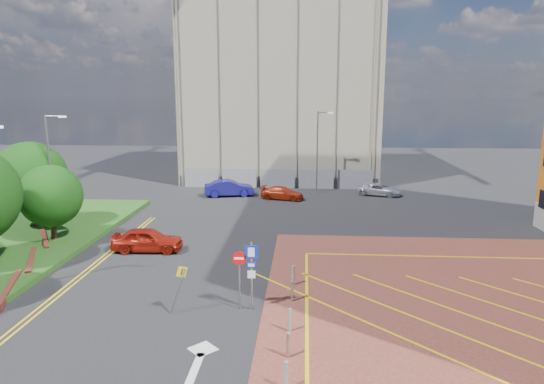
# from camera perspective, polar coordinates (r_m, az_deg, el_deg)

# --- Properties ---
(ground) EXTENTS (140.00, 140.00, 0.00)m
(ground) POSITION_cam_1_polar(r_m,az_deg,el_deg) (21.89, -4.03, -14.69)
(ground) COLOR black
(ground) RESTS_ON ground
(retaining_wall) EXTENTS (6.06, 20.33, 0.40)m
(retaining_wall) POSITION_cam_1_polar(r_m,az_deg,el_deg) (27.63, -28.84, -10.00)
(retaining_wall) COLOR maroon
(retaining_wall) RESTS_ON ground
(tree_c) EXTENTS (4.00, 4.00, 4.90)m
(tree_c) POSITION_cam_1_polar(r_m,az_deg,el_deg) (34.28, -24.59, -0.42)
(tree_c) COLOR #3D2B1C
(tree_c) RESTS_ON grass_bed
(tree_d) EXTENTS (5.00, 5.00, 6.08)m
(tree_d) POSITION_cam_1_polar(r_m,az_deg,el_deg) (38.21, -26.52, 1.57)
(tree_d) COLOR #3D2B1C
(tree_d) RESTS_ON grass_bed
(lamp_left_far) EXTENTS (1.53, 0.16, 8.00)m
(lamp_left_far) POSITION_cam_1_polar(r_m,az_deg,el_deg) (36.21, -24.58, 2.53)
(lamp_left_far) COLOR #9EA0A8
(lamp_left_far) RESTS_ON grass_bed
(lamp_back) EXTENTS (1.53, 0.16, 8.00)m
(lamp_back) POSITION_cam_1_polar(r_m,az_deg,el_deg) (47.76, 5.44, 5.08)
(lamp_back) COLOR #9EA0A8
(lamp_back) RESTS_ON ground
(sign_cluster) EXTENTS (1.17, 0.12, 3.20)m
(sign_cluster) POSITION_cam_1_polar(r_m,az_deg,el_deg) (21.98, -2.97, -9.02)
(sign_cluster) COLOR #9EA0A8
(sign_cluster) RESTS_ON ground
(warning_sign) EXTENTS (0.84, 0.43, 2.24)m
(warning_sign) POSITION_cam_1_polar(r_m,az_deg,el_deg) (22.09, -10.85, -10.57)
(warning_sign) COLOR #9EA0A8
(warning_sign) RESTS_ON ground
(bollard_row) EXTENTS (0.14, 11.14, 0.90)m
(bollard_row) POSITION_cam_1_polar(r_m,az_deg,el_deg) (20.02, 2.06, -15.81)
(bollard_row) COLOR #9EA0A8
(bollard_row) RESTS_ON forecourt
(construction_building) EXTENTS (21.20, 19.20, 22.00)m
(construction_building) POSITION_cam_1_polar(r_m,az_deg,el_deg) (59.53, 1.24, 12.79)
(construction_building) COLOR #A09A83
(construction_building) RESTS_ON ground
(construction_fence) EXTENTS (21.60, 0.06, 2.00)m
(construction_fence) POSITION_cam_1_polar(r_m,az_deg,el_deg) (50.23, 1.79, 1.57)
(construction_fence) COLOR gray
(construction_fence) RESTS_ON ground
(car_red_left) EXTENTS (4.43, 1.97, 1.48)m
(car_red_left) POSITION_cam_1_polar(r_m,az_deg,el_deg) (31.25, -14.45, -5.45)
(car_red_left) COLOR maroon
(car_red_left) RESTS_ON ground
(car_blue_back) EXTENTS (4.99, 2.64, 1.56)m
(car_blue_back) POSITION_cam_1_polar(r_m,az_deg,el_deg) (46.54, -5.05, 0.46)
(car_blue_back) COLOR navy
(car_blue_back) RESTS_ON ground
(car_red_back) EXTENTS (4.32, 2.61, 1.17)m
(car_red_back) POSITION_cam_1_polar(r_m,az_deg,el_deg) (45.02, 1.21, -0.12)
(car_red_back) COLOR #AA280E
(car_red_back) RESTS_ON ground
(car_silver_back) EXTENTS (4.46, 3.03, 1.14)m
(car_silver_back) POSITION_cam_1_polar(r_m,az_deg,el_deg) (47.86, 12.54, 0.28)
(car_silver_back) COLOR silver
(car_silver_back) RESTS_ON ground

